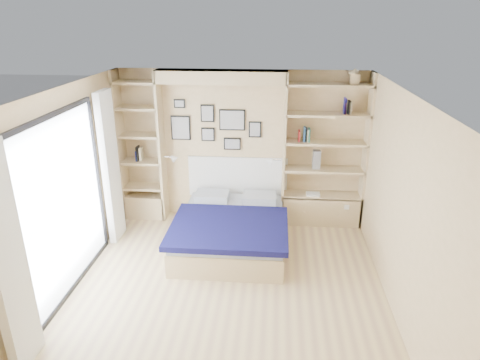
{
  "coord_description": "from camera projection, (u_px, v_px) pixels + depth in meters",
  "views": [
    {
      "loc": [
        0.56,
        -4.51,
        3.29
      ],
      "look_at": [
        0.09,
        0.9,
        1.18
      ],
      "focal_mm": 32.0,
      "sensor_mm": 36.0,
      "label": 1
    }
  ],
  "objects": [
    {
      "name": "ground",
      "position": [
        227.0,
        292.0,
        5.42
      ],
      "size": [
        4.5,
        4.5,
        0.0
      ],
      "primitive_type": "plane",
      "color": "#D3BB7E",
      "rests_on": "ground"
    },
    {
      "name": "room_shell",
      "position": [
        212.0,
        171.0,
        6.48
      ],
      "size": [
        4.5,
        4.5,
        4.5
      ],
      "color": "#D6B383",
      "rests_on": "ground"
    },
    {
      "name": "bed",
      "position": [
        232.0,
        228.0,
        6.45
      ],
      "size": [
        1.66,
        2.06,
        1.07
      ],
      "color": "tan",
      "rests_on": "ground"
    },
    {
      "name": "photo_gallery",
      "position": [
        214.0,
        125.0,
        6.94
      ],
      "size": [
        1.48,
        0.02,
        0.82
      ],
      "color": "black",
      "rests_on": "ground"
    },
    {
      "name": "reading_lamps",
      "position": [
        222.0,
        159.0,
        6.9
      ],
      "size": [
        1.92,
        0.12,
        0.15
      ],
      "color": "silver",
      "rests_on": "ground"
    },
    {
      "name": "shelf_decor",
      "position": [
        304.0,
        126.0,
        6.66
      ],
      "size": [
        3.53,
        0.23,
        2.03
      ],
      "color": "#A51E1E",
      "rests_on": "ground"
    },
    {
      "name": "deck_chair",
      "position": [
        38.0,
        231.0,
        6.16
      ],
      "size": [
        0.6,
        0.85,
        0.79
      ],
      "rotation": [
        0.0,
        0.0,
        0.17
      ],
      "color": "tan",
      "rests_on": "ground"
    }
  ]
}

